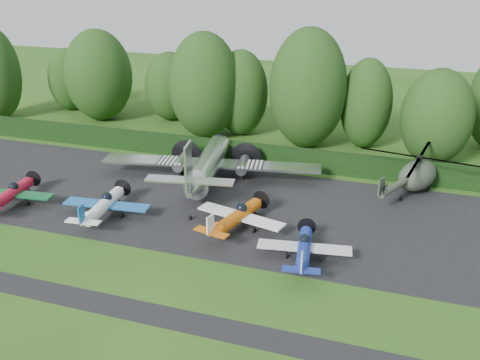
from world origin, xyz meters
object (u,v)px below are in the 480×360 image
(transport_plane, at_px, (207,165))
(light_plane_red, at_px, (10,194))
(light_plane_blue, at_px, (304,248))
(light_plane_white, at_px, (104,205))
(light_plane_orange, at_px, (237,216))
(helicopter, at_px, (418,173))

(transport_plane, height_order, light_plane_red, transport_plane)
(transport_plane, height_order, light_plane_blue, transport_plane)
(transport_plane, relative_size, light_plane_white, 2.75)
(light_plane_blue, bearing_deg, light_plane_orange, 161.76)
(light_plane_blue, bearing_deg, light_plane_red, -173.77)
(transport_plane, height_order, light_plane_white, transport_plane)
(light_plane_blue, bearing_deg, light_plane_white, -176.83)
(transport_plane, xyz_separation_m, light_plane_orange, (5.78, -8.23, -0.71))
(light_plane_orange, xyz_separation_m, light_plane_blue, (6.09, -3.07, -0.13))
(light_plane_red, relative_size, helicopter, 0.60)
(light_plane_red, height_order, helicopter, helicopter)
(light_plane_orange, bearing_deg, light_plane_red, 171.83)
(transport_plane, distance_m, light_plane_orange, 10.08)
(light_plane_red, xyz_separation_m, helicopter, (33.76, 14.41, 0.73))
(light_plane_red, height_order, light_plane_white, light_plane_white)
(light_plane_red, bearing_deg, light_plane_orange, 12.13)
(light_plane_blue, bearing_deg, transport_plane, 144.91)
(light_plane_blue, xyz_separation_m, helicopter, (7.36, 15.47, 0.81))
(light_plane_white, bearing_deg, light_plane_orange, 12.91)
(light_plane_orange, height_order, light_plane_blue, light_plane_orange)
(light_plane_red, xyz_separation_m, light_plane_blue, (26.40, -1.06, -0.08))
(light_plane_white, distance_m, helicopter, 28.34)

